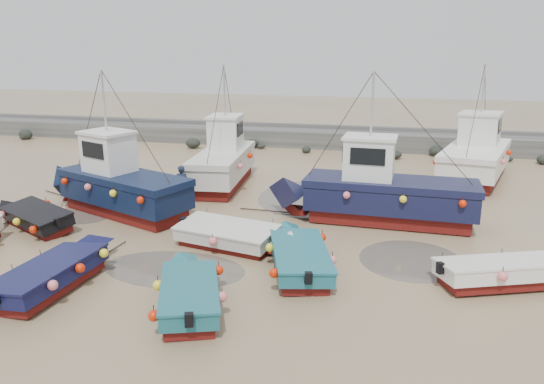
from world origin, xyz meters
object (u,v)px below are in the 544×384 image
(cabin_boat_0, at_px, (115,183))
(cabin_boat_1, at_px, (225,159))
(cabin_boat_2, at_px, (375,191))
(cabin_boat_3, at_px, (478,154))
(dinghy_1, at_px, (57,269))
(dinghy_5, at_px, (236,234))
(dinghy_3, at_px, (514,270))
(dinghy_6, at_px, (298,252))
(dinghy_2, at_px, (189,288))
(person, at_px, (183,205))
(dinghy_4, at_px, (35,214))

(cabin_boat_0, distance_m, cabin_boat_1, 6.78)
(cabin_boat_2, distance_m, cabin_boat_3, 10.45)
(dinghy_1, height_order, dinghy_5, same)
(dinghy_3, xyz_separation_m, cabin_boat_0, (-15.86, 3.99, 0.82))
(dinghy_1, distance_m, dinghy_3, 14.25)
(dinghy_6, relative_size, cabin_boat_1, 0.63)
(dinghy_2, bearing_deg, dinghy_1, 154.34)
(cabin_boat_1, xyz_separation_m, cabin_boat_3, (13.37, 4.43, -0.01))
(dinghy_6, distance_m, cabin_boat_3, 16.43)
(cabin_boat_3, bearing_deg, person, -132.60)
(dinghy_6, distance_m, cabin_boat_0, 10.01)
(dinghy_1, xyz_separation_m, dinghy_4, (-4.29, 4.70, 0.01))
(dinghy_6, xyz_separation_m, cabin_boat_2, (2.26, 5.56, 0.79))
(dinghy_4, bearing_deg, dinghy_6, -70.20)
(dinghy_1, height_order, dinghy_6, same)
(dinghy_3, xyz_separation_m, dinghy_5, (-9.35, 1.02, 0.00))
(dinghy_2, bearing_deg, person, 91.96)
(dinghy_2, xyz_separation_m, cabin_boat_3, (10.02, 18.02, 0.79))
(dinghy_6, bearing_deg, dinghy_4, 154.78)
(cabin_boat_1, bearing_deg, cabin_boat_2, -34.33)
(dinghy_2, bearing_deg, cabin_boat_2, 40.04)
(dinghy_6, bearing_deg, cabin_boat_0, 138.05)
(dinghy_1, distance_m, dinghy_2, 4.53)
(dinghy_4, relative_size, cabin_boat_3, 0.54)
(dinghy_4, relative_size, dinghy_5, 0.91)
(cabin_boat_3, xyz_separation_m, person, (-14.08, -8.76, -1.34))
(cabin_boat_0, relative_size, cabin_boat_3, 0.92)
(dinghy_5, xyz_separation_m, person, (-4.07, 4.65, -0.55))
(cabin_boat_1, bearing_deg, dinghy_1, -99.81)
(dinghy_4, xyz_separation_m, person, (4.74, 4.25, -0.55))
(dinghy_1, xyz_separation_m, cabin_boat_1, (1.17, 13.28, 0.81))
(dinghy_1, relative_size, dinghy_4, 1.16)
(dinghy_3, distance_m, dinghy_5, 9.40)
(dinghy_1, relative_size, dinghy_2, 1.15)
(dinghy_2, relative_size, cabin_boat_2, 0.54)
(cabin_boat_1, bearing_deg, person, -104.17)
(dinghy_2, relative_size, dinghy_3, 0.90)
(dinghy_3, distance_m, dinghy_6, 6.80)
(cabin_boat_0, bearing_deg, cabin_boat_3, -35.25)
(dinghy_3, height_order, dinghy_4, same)
(dinghy_6, bearing_deg, person, 121.30)
(dinghy_6, xyz_separation_m, cabin_boat_1, (-5.90, 10.19, 0.81))
(dinghy_3, xyz_separation_m, cabin_boat_2, (-4.54, 5.37, 0.79))
(cabin_boat_0, relative_size, cabin_boat_1, 0.95)
(dinghy_4, xyz_separation_m, dinghy_6, (11.36, -1.60, -0.01))
(dinghy_3, bearing_deg, person, -134.48)
(dinghy_3, xyz_separation_m, cabin_boat_1, (-12.70, 10.00, 0.81))
(dinghy_3, bearing_deg, cabin_boat_2, -161.38)
(dinghy_4, bearing_deg, cabin_boat_0, -13.97)
(dinghy_6, relative_size, person, 3.26)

